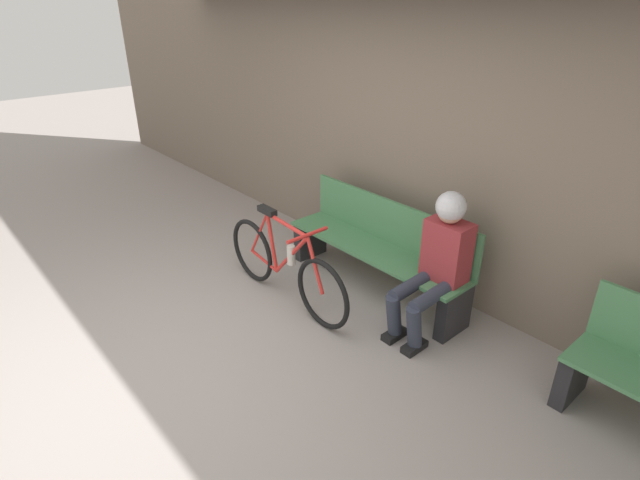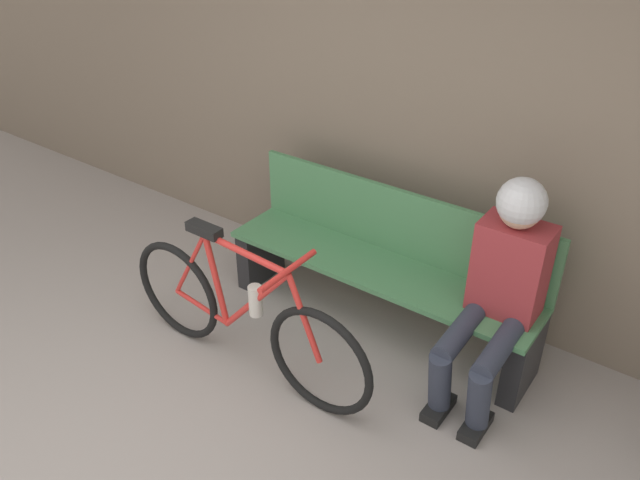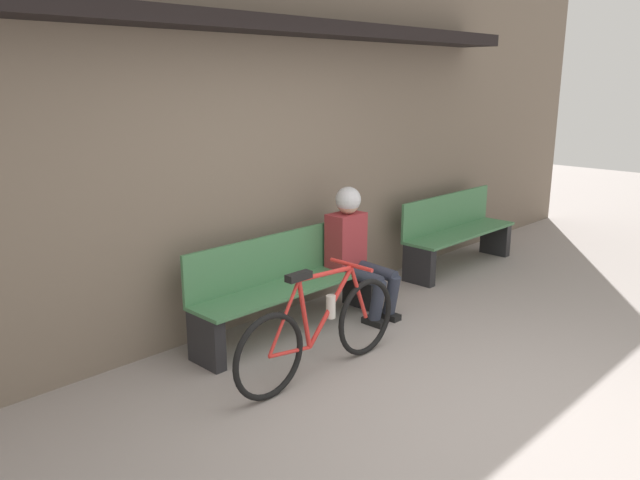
% 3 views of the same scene
% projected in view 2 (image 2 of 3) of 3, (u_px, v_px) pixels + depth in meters
% --- Properties ---
extents(storefront_wall, '(12.00, 0.56, 3.20)m').
position_uv_depth(storefront_wall, '(415.00, 19.00, 3.26)').
color(storefront_wall, '#756656').
rests_on(storefront_wall, ground_plane).
extents(park_bench_near, '(1.85, 0.42, 0.83)m').
position_uv_depth(park_bench_near, '(383.00, 266.00, 3.55)').
color(park_bench_near, '#477F51').
rests_on(park_bench_near, ground_plane).
extents(bicycle, '(1.60, 0.40, 0.82)m').
position_uv_depth(bicycle, '(243.00, 318.00, 3.23)').
color(bicycle, black).
rests_on(bicycle, ground_plane).
extents(person_seated, '(0.34, 0.66, 1.16)m').
position_uv_depth(person_seated, '(502.00, 280.00, 2.97)').
color(person_seated, '#2D3342').
rests_on(person_seated, ground_plane).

